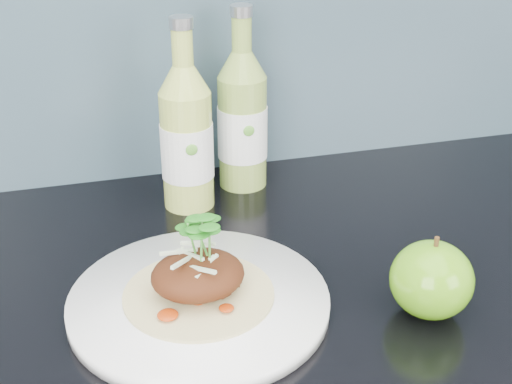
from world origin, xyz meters
TOP-DOWN VIEW (x-y plane):
  - dinner_plate at (-0.11, 1.63)m, footprint 0.35×0.35m
  - pork_taco at (-0.11, 1.63)m, footprint 0.16×0.16m
  - green_apple at (0.13, 1.56)m, footprint 0.10×0.10m
  - cider_bottle_left at (-0.07, 1.87)m, footprint 0.08×0.08m
  - cider_bottle_right at (0.02, 1.91)m, footprint 0.09×0.09m

SIDE VIEW (x-z plane):
  - dinner_plate at x=-0.11m, z-range 0.90..0.92m
  - green_apple at x=0.13m, z-range 0.90..0.99m
  - pork_taco at x=-0.11m, z-range 0.89..1.00m
  - cider_bottle_left at x=-0.07m, z-range 0.87..1.13m
  - cider_bottle_right at x=0.02m, z-range 0.87..1.13m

